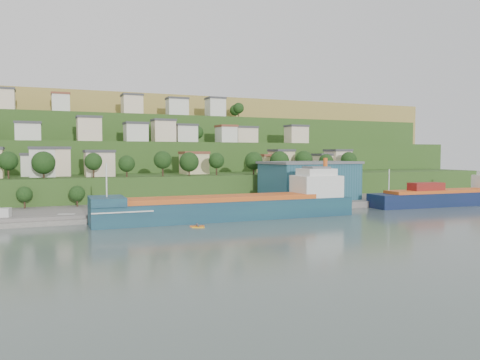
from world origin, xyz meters
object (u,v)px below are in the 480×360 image
warehouse (310,180)px  kayak_orange (197,226)px  cargo_ship_near (236,208)px  cargo_ship_far (452,198)px

warehouse → kayak_orange: (-49.15, -29.55, -8.18)m
warehouse → kayak_orange: warehouse is taller
cargo_ship_near → warehouse: size_ratio=2.19×
kayak_orange → cargo_ship_far: bearing=22.8°
cargo_ship_near → kayak_orange: bearing=-145.7°
cargo_ship_near → cargo_ship_far: size_ratio=1.22×
cargo_ship_far → cargo_ship_near: bearing=-174.9°
cargo_ship_far → kayak_orange: bearing=-169.6°
cargo_ship_far → kayak_orange: (-94.28, -11.22, -2.22)m
cargo_ship_near → kayak_orange: size_ratio=20.66×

